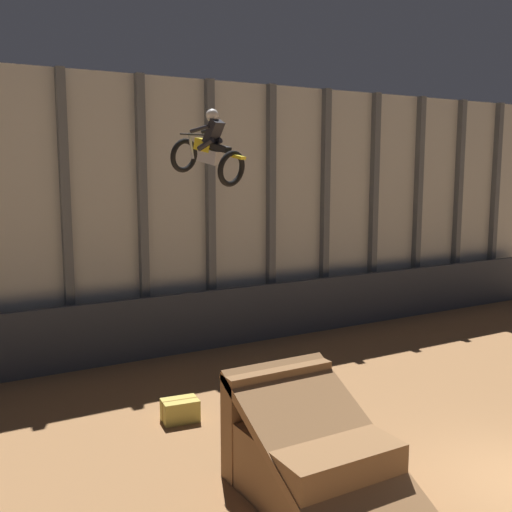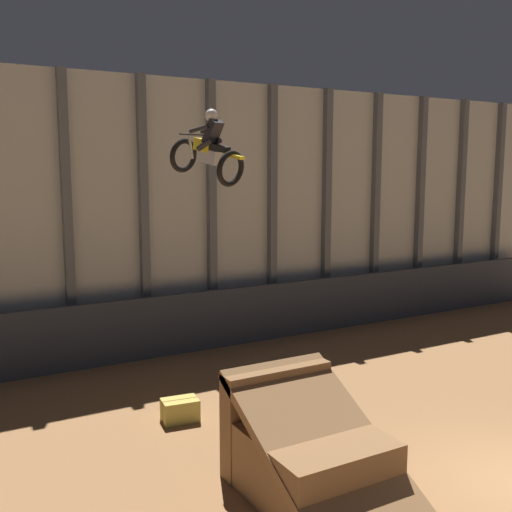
% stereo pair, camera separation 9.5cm
% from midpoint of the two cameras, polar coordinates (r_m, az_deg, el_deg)
% --- Properties ---
extents(arena_back_wall, '(32.00, 0.40, 9.43)m').
position_cam_midpoint_polar(arena_back_wall, '(22.30, -1.69, 4.14)').
color(arena_back_wall, beige).
rests_on(arena_back_wall, ground_plane).
extents(lower_barrier, '(31.36, 0.20, 2.09)m').
position_cam_midpoint_polar(lower_barrier, '(22.09, -0.56, -5.55)').
color(lower_barrier, '#383D47').
rests_on(lower_barrier, ground_plane).
extents(dirt_ramp, '(2.44, 4.23, 2.38)m').
position_cam_midpoint_polar(dirt_ramp, '(12.42, 4.56, -18.02)').
color(dirt_ramp, olive).
rests_on(dirt_ramp, ground_plane).
extents(rider_bike_solo, '(1.23, 1.87, 1.59)m').
position_cam_midpoint_polar(rider_bike_solo, '(12.44, -4.73, 9.95)').
color(rider_bike_solo, black).
extents(hay_bale_trackside, '(0.97, 0.71, 0.57)m').
position_cam_midpoint_polar(hay_bale_trackside, '(15.73, -7.42, -14.36)').
color(hay_bale_trackside, '#CCB751').
rests_on(hay_bale_trackside, ground_plane).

